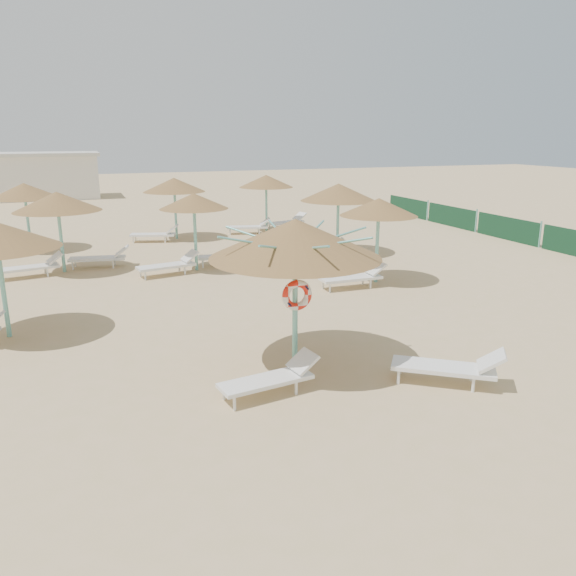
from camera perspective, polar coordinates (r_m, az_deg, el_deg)
name	(u,v)px	position (r m, az deg, el deg)	size (l,w,h in m)	color
ground	(298,372)	(11.25, 1.00, -8.51)	(120.00, 120.00, 0.00)	tan
main_palapa	(295,239)	(10.78, 0.74, 5.00)	(3.35, 3.35, 3.00)	#6AB9AF
lounger_main_a	(272,378)	(10.22, -1.63, -9.11)	(1.91, 0.82, 0.67)	white
lounger_main_b	(451,367)	(11.03, 16.19, -7.68)	(2.00, 1.69, 0.74)	white
palapa_field	(182,198)	(20.81, -10.75, 8.95)	(14.78, 14.34, 2.72)	#6AB9AF
service_hut	(39,176)	(44.68, -24.01, 10.40)	(8.40, 4.40, 3.25)	silver
windbreak_fence	(508,229)	(26.74, 21.44, 5.64)	(0.08, 19.84, 1.10)	#18492C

